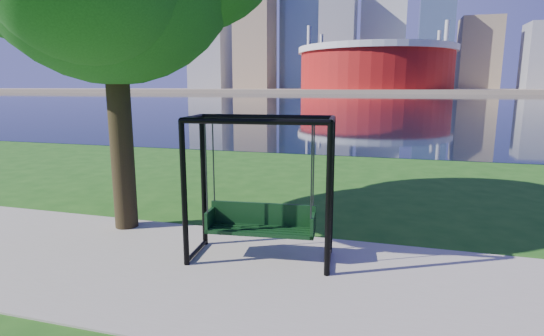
% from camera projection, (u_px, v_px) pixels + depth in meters
% --- Properties ---
extents(ground, '(900.00, 900.00, 0.00)m').
position_uv_depth(ground, '(289.00, 268.00, 7.07)').
color(ground, '#1E5114').
rests_on(ground, ground).
extents(path, '(120.00, 4.00, 0.03)m').
position_uv_depth(path, '(281.00, 280.00, 6.60)').
color(path, '#9E937F').
rests_on(path, ground).
extents(river, '(900.00, 180.00, 0.02)m').
position_uv_depth(river, '(389.00, 100.00, 103.33)').
color(river, black).
rests_on(river, ground).
extents(far_bank, '(900.00, 228.00, 2.00)m').
position_uv_depth(far_bank, '(394.00, 90.00, 295.67)').
color(far_bank, '#937F60').
rests_on(far_bank, ground).
extents(stadium, '(83.00, 83.00, 32.00)m').
position_uv_depth(stadium, '(375.00, 66.00, 228.92)').
color(stadium, maroon).
rests_on(stadium, far_bank).
extents(skyline, '(392.00, 66.00, 96.50)m').
position_uv_depth(skyline, '(391.00, 41.00, 302.95)').
color(skyline, gray).
rests_on(skyline, far_bank).
extents(swing, '(2.53, 1.30, 2.49)m').
position_uv_depth(swing, '(261.00, 192.00, 7.20)').
color(swing, black).
rests_on(swing, ground).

